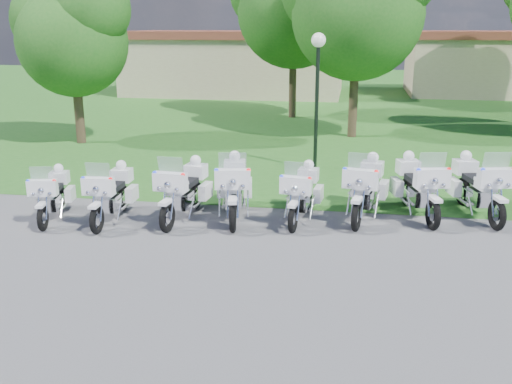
% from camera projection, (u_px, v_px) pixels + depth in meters
% --- Properties ---
extents(ground, '(100.00, 100.00, 0.00)m').
position_uv_depth(ground, '(253.00, 253.00, 11.61)').
color(ground, '#55555A').
rests_on(ground, ground).
extents(grass_lawn, '(100.00, 48.00, 0.01)m').
position_uv_depth(grass_lawn, '(324.00, 96.00, 37.15)').
color(grass_lawn, '#25621F').
rests_on(grass_lawn, ground).
extents(motorcycle_0, '(1.00, 2.11, 1.44)m').
position_uv_depth(motorcycle_0, '(53.00, 194.00, 13.59)').
color(motorcycle_0, black).
rests_on(motorcycle_0, ground).
extents(motorcycle_1, '(0.81, 2.33, 1.57)m').
position_uv_depth(motorcycle_1, '(112.00, 193.00, 13.46)').
color(motorcycle_1, black).
rests_on(motorcycle_1, ground).
extents(motorcycle_2, '(0.96, 2.49, 1.67)m').
position_uv_depth(motorcycle_2, '(184.00, 190.00, 13.58)').
color(motorcycle_2, black).
rests_on(motorcycle_2, ground).
extents(motorcycle_3, '(1.15, 2.61, 1.77)m').
position_uv_depth(motorcycle_3, '(234.00, 187.00, 13.66)').
color(motorcycle_3, black).
rests_on(motorcycle_3, ground).
extents(motorcycle_4, '(0.92, 2.34, 1.57)m').
position_uv_depth(motorcycle_4, '(302.00, 192.00, 13.50)').
color(motorcycle_4, black).
rests_on(motorcycle_4, ground).
extents(motorcycle_5, '(1.16, 2.58, 1.75)m').
position_uv_depth(motorcycle_5, '(366.00, 187.00, 13.65)').
color(motorcycle_5, black).
rests_on(motorcycle_5, ground).
extents(motorcycle_6, '(1.23, 2.55, 1.74)m').
position_uv_depth(motorcycle_6, '(418.00, 186.00, 13.79)').
color(motorcycle_6, black).
rests_on(motorcycle_6, ground).
extents(motorcycle_7, '(1.23, 2.56, 1.75)m').
position_uv_depth(motorcycle_7, '(478.00, 186.00, 13.78)').
color(motorcycle_7, black).
rests_on(motorcycle_7, ground).
extents(lamp_post, '(0.44, 0.44, 4.26)m').
position_uv_depth(lamp_post, '(318.00, 68.00, 17.43)').
color(lamp_post, black).
rests_on(lamp_post, ground).
extents(tree_0, '(4.84, 4.13, 6.46)m').
position_uv_depth(tree_0, '(71.00, 31.00, 21.34)').
color(tree_0, '#38281C').
rests_on(tree_0, ground).
extents(tree_1, '(6.37, 5.44, 8.50)m').
position_uv_depth(tree_1, '(293.00, 0.00, 27.21)').
color(tree_1, '#38281C').
rests_on(tree_1, ground).
extents(tree_2, '(6.12, 5.22, 8.16)m').
position_uv_depth(tree_2, '(357.00, 0.00, 22.28)').
color(tree_2, '#38281C').
rests_on(tree_2, ground).
extents(building_west, '(14.56, 8.32, 4.10)m').
position_uv_depth(building_west, '(237.00, 62.00, 38.48)').
color(building_west, tan).
rests_on(building_west, ground).
extents(building_east, '(11.44, 7.28, 4.10)m').
position_uv_depth(building_east, '(495.00, 63.00, 37.65)').
color(building_east, tan).
rests_on(building_east, ground).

